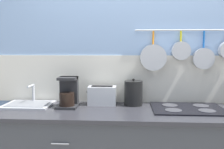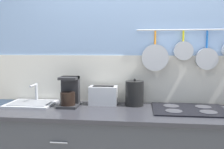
% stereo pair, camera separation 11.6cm
% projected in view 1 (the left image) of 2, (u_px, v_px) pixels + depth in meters
% --- Properties ---
extents(wall_back, '(7.20, 0.15, 2.60)m').
position_uv_depth(wall_back, '(143.00, 67.00, 2.52)').
color(wall_back, '#84A3CC').
rests_on(wall_back, ground_plane).
extents(countertop, '(2.72, 0.66, 0.03)m').
position_uv_depth(countertop, '(144.00, 113.00, 2.20)').
color(countertop, '#2D2D33').
rests_on(countertop, cabinet_base).
extents(sink_basin, '(0.44, 0.35, 0.19)m').
position_uv_depth(sink_basin, '(29.00, 104.00, 2.41)').
color(sink_basin, '#B7BABF').
rests_on(sink_basin, countertop).
extents(coffee_maker, '(0.19, 0.21, 0.28)m').
position_uv_depth(coffee_maker, '(68.00, 94.00, 2.33)').
color(coffee_maker, '#262628').
rests_on(coffee_maker, countertop).
extents(toaster, '(0.29, 0.15, 0.18)m').
position_uv_depth(toaster, '(102.00, 95.00, 2.43)').
color(toaster, '#B7BABF').
rests_on(toaster, countertop).
extents(kettle, '(0.18, 0.18, 0.26)m').
position_uv_depth(kettle, '(133.00, 93.00, 2.40)').
color(kettle, black).
rests_on(kettle, countertop).
extents(cooktop, '(0.64, 0.47, 0.01)m').
position_uv_depth(cooktop, '(188.00, 108.00, 2.25)').
color(cooktop, black).
rests_on(cooktop, countertop).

